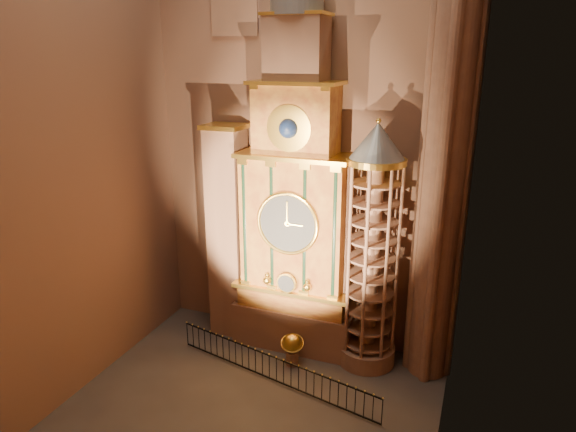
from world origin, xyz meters
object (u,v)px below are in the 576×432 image
at_px(stair_turret, 372,251).
at_px(iron_railing, 273,368).
at_px(portrait_tower, 228,232).
at_px(astronomical_clock, 296,209).
at_px(celestial_globe, 292,346).

height_order(stair_turret, iron_railing, stair_turret).
bearing_deg(portrait_tower, iron_railing, -41.83).
bearing_deg(stair_turret, portrait_tower, 177.67).
height_order(astronomical_clock, celestial_globe, astronomical_clock).
xyz_separation_m(celestial_globe, iron_railing, (-0.31, -1.48, -0.26)).
bearing_deg(iron_railing, portrait_tower, 138.17).
relative_size(astronomical_clock, celestial_globe, 11.21).
height_order(celestial_globe, iron_railing, celestial_globe).
distance_m(celestial_globe, iron_railing, 1.53).
xyz_separation_m(stair_turret, celestial_globe, (-2.99, -1.46, -4.38)).
xyz_separation_m(stair_turret, iron_railing, (-3.30, -2.94, -4.64)).
relative_size(stair_turret, celestial_globe, 7.25).
xyz_separation_m(portrait_tower, celestial_globe, (3.91, -1.74, -4.26)).
relative_size(stair_turret, iron_railing, 1.12).
distance_m(astronomical_clock, stair_turret, 3.78).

